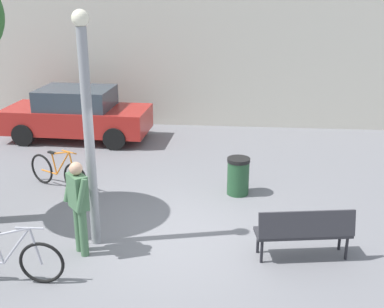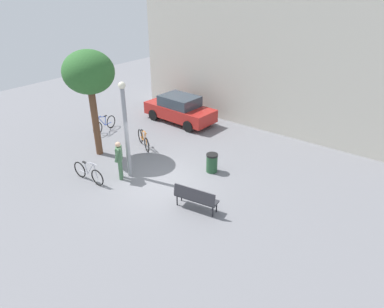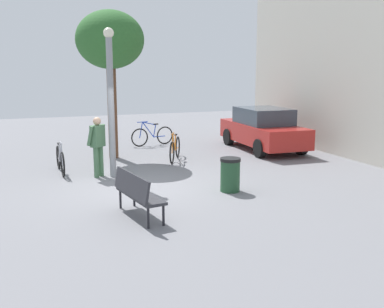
{
  "view_description": "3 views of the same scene",
  "coord_description": "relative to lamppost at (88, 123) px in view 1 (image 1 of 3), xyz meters",
  "views": [
    {
      "loc": [
        1.0,
        -8.04,
        4.38
      ],
      "look_at": [
        0.18,
        1.06,
        1.2
      ],
      "focal_mm": 45.49,
      "sensor_mm": 36.0,
      "label": 1
    },
    {
      "loc": [
        8.21,
        -8.69,
        7.41
      ],
      "look_at": [
        1.01,
        0.65,
        1.33
      ],
      "focal_mm": 31.79,
      "sensor_mm": 36.0,
      "label": 2
    },
    {
      "loc": [
        10.72,
        -2.75,
        2.98
      ],
      "look_at": [
        0.23,
        1.25,
        0.82
      ],
      "focal_mm": 41.76,
      "sensor_mm": 36.0,
      "label": 3
    }
  ],
  "objects": [
    {
      "name": "parked_car_red",
      "position": [
        -2.23,
        6.02,
        -1.45
      ],
      "size": [
        4.27,
        1.96,
        1.55
      ],
      "color": "#AD231E",
      "rests_on": "ground_plane"
    },
    {
      "name": "park_bench",
      "position": [
        3.62,
        -0.22,
        -1.68
      ],
      "size": [
        1.65,
        0.72,
        0.92
      ],
      "color": "#2D2D33",
      "rests_on": "ground_plane"
    },
    {
      "name": "bicycle_silver",
      "position": [
        -1.01,
        -1.33,
        -1.84
      ],
      "size": [
        1.81,
        0.1,
        0.97
      ],
      "color": "black",
      "rests_on": "ground_plane"
    },
    {
      "name": "person_by_lamppost",
      "position": [
        -0.14,
        -0.38,
        -1.26
      ],
      "size": [
        0.56,
        0.59,
        1.67
      ],
      "color": "#47704C",
      "rests_on": "ground_plane"
    },
    {
      "name": "ground_plane",
      "position": [
        1.41,
        0.48,
        -2.22
      ],
      "size": [
        36.0,
        36.0,
        0.0
      ],
      "primitive_type": "plane",
      "color": "slate"
    },
    {
      "name": "building_facade",
      "position": [
        1.41,
        8.84,
        1.22
      ],
      "size": [
        15.21,
        2.0,
        6.89
      ],
      "primitive_type": "cube",
      "color": "beige",
      "rests_on": "ground_plane"
    },
    {
      "name": "bicycle_orange",
      "position": [
        -1.51,
        2.33,
        -1.84
      ],
      "size": [
        1.62,
        0.91,
        0.97
      ],
      "color": "black",
      "rests_on": "ground_plane"
    },
    {
      "name": "trash_bin",
      "position": [
        2.53,
        2.4,
        -1.8
      ],
      "size": [
        0.5,
        0.5,
        0.83
      ],
      "color": "#234C2D",
      "rests_on": "ground_plane"
    },
    {
      "name": "lamppost",
      "position": [
        0.0,
        0.0,
        0.0
      ],
      "size": [
        0.28,
        0.28,
        4.04
      ],
      "color": "gray",
      "rests_on": "ground_plane"
    }
  ]
}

